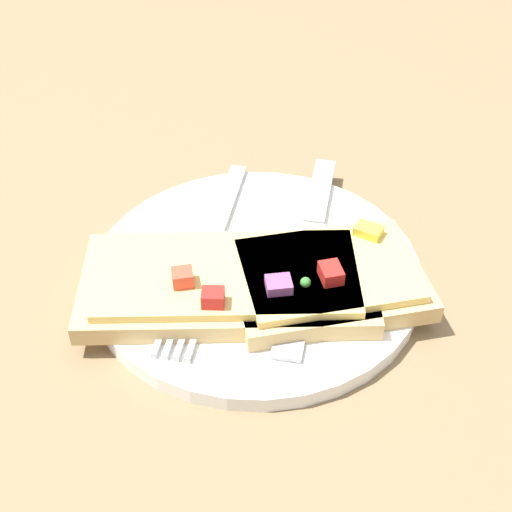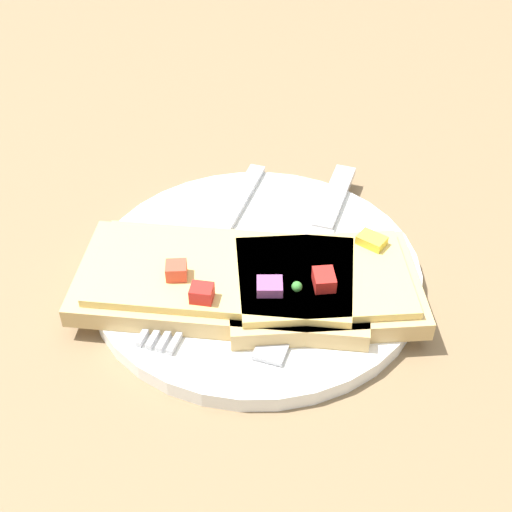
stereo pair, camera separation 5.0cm
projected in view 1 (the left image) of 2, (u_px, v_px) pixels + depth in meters
The scene contains 7 objects.
ground_plane at pixel (256, 279), 0.52m from camera, with size 4.00×4.00×0.00m, color #7F6647.
plate at pixel (256, 273), 0.52m from camera, with size 0.24×0.24×0.01m.
fork at pixel (206, 260), 0.51m from camera, with size 0.21×0.07×0.01m.
knife at pixel (312, 232), 0.54m from camera, with size 0.22×0.07×0.01m.
pizza_slice_main at pixel (228, 282), 0.48m from camera, with size 0.10×0.20×0.03m.
pizza_slice_corner at pixel (328, 278), 0.49m from camera, with size 0.11×0.14×0.03m.
crumb_scatter at pixel (248, 252), 0.51m from camera, with size 0.04×0.01×0.01m.
Camera 1 is at (0.38, -0.02, 0.36)m, focal length 50.00 mm.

